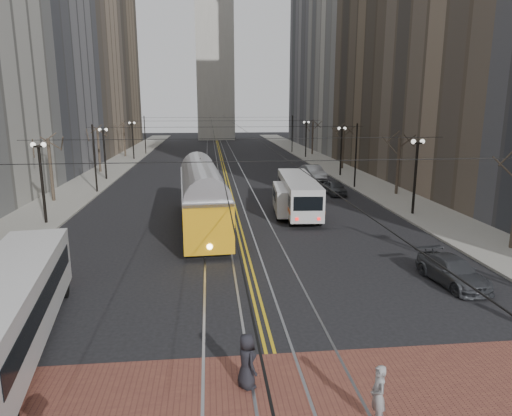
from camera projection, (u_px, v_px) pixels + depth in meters
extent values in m
plane|color=black|center=(267.00, 340.00, 16.66)|extent=(260.00, 260.00, 0.00)
cube|color=gray|center=(108.00, 171.00, 58.80)|extent=(5.00, 140.00, 0.15)
cube|color=gray|center=(335.00, 168.00, 61.80)|extent=(5.00, 140.00, 0.15)
cube|color=brown|center=(285.00, 411.00, 12.77)|extent=(25.00, 6.00, 0.01)
cube|color=gray|center=(224.00, 170.00, 60.32)|extent=(4.80, 130.00, 0.02)
cube|color=gold|center=(224.00, 170.00, 60.32)|extent=(0.42, 130.00, 0.01)
cube|color=slate|center=(10.00, 32.00, 54.99)|extent=(16.00, 20.00, 34.00)
cube|color=brown|center=(91.00, 47.00, 93.14)|extent=(16.00, 20.00, 40.00)
cube|color=brown|center=(415.00, 38.00, 60.09)|extent=(16.00, 20.00, 34.00)
cube|color=slate|center=(335.00, 50.00, 98.24)|extent=(16.00, 20.00, 40.00)
cube|color=#B2AFA5|center=(214.00, 21.00, 109.45)|extent=(9.00, 9.00, 56.00)
cylinder|color=black|center=(43.00, 186.00, 32.14)|extent=(0.20, 0.20, 5.60)
cylinder|color=black|center=(105.00, 156.00, 51.54)|extent=(0.20, 0.20, 5.60)
cylinder|color=black|center=(133.00, 142.00, 70.95)|extent=(0.20, 0.20, 5.60)
cylinder|color=black|center=(415.00, 180.00, 34.87)|extent=(0.20, 0.20, 5.60)
cylinder|color=black|center=(341.00, 153.00, 54.28)|extent=(0.20, 0.20, 5.60)
cylinder|color=black|center=(306.00, 140.00, 73.69)|extent=(0.20, 0.20, 5.60)
cylinder|color=#382D23|center=(51.00, 171.00, 39.70)|extent=(0.28, 0.28, 5.60)
cylinder|color=#382D23|center=(99.00, 151.00, 57.16)|extent=(0.28, 0.28, 5.60)
cylinder|color=#382D23|center=(124.00, 140.00, 74.63)|extent=(0.28, 0.28, 5.60)
cylinder|color=#382D23|center=(398.00, 166.00, 42.84)|extent=(0.28, 0.28, 5.60)
cylinder|color=#382D23|center=(343.00, 148.00, 60.30)|extent=(0.28, 0.28, 5.60)
cylinder|color=#382D23|center=(313.00, 139.00, 77.77)|extent=(0.28, 0.28, 5.60)
cylinder|color=black|center=(212.00, 124.00, 58.85)|extent=(0.03, 120.00, 0.03)
cylinder|color=black|center=(235.00, 124.00, 59.15)|extent=(0.03, 120.00, 0.03)
cylinder|color=black|center=(95.00, 159.00, 43.75)|extent=(0.16, 0.16, 6.60)
cylinder|color=black|center=(145.00, 135.00, 78.68)|extent=(0.16, 0.16, 6.60)
cylinder|color=black|center=(356.00, 156.00, 46.33)|extent=(0.16, 0.16, 6.60)
cylinder|color=black|center=(292.00, 134.00, 81.26)|extent=(0.16, 0.16, 6.60)
cube|color=silver|center=(8.00, 314.00, 15.45)|extent=(4.00, 11.74, 2.88)
cube|color=orange|center=(202.00, 203.00, 31.65)|extent=(3.70, 15.10, 3.52)
cube|color=silver|center=(298.00, 195.00, 36.10)|extent=(3.07, 10.89, 2.81)
cube|color=#BDBDBD|center=(288.00, 201.00, 35.06)|extent=(2.40, 5.33, 2.30)
imported|color=#3B3F43|center=(335.00, 188.00, 43.61)|extent=(1.62, 3.95, 1.34)
imported|color=#A1A4A8|center=(313.00, 173.00, 52.12)|extent=(2.37, 5.21, 1.66)
imported|color=#3F4146|center=(453.00, 271.00, 21.76)|extent=(2.28, 4.55, 1.27)
imported|color=black|center=(247.00, 361.00, 13.68)|extent=(0.83, 0.99, 1.73)
imported|color=gray|center=(378.00, 395.00, 12.07)|extent=(0.43, 0.64, 1.70)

